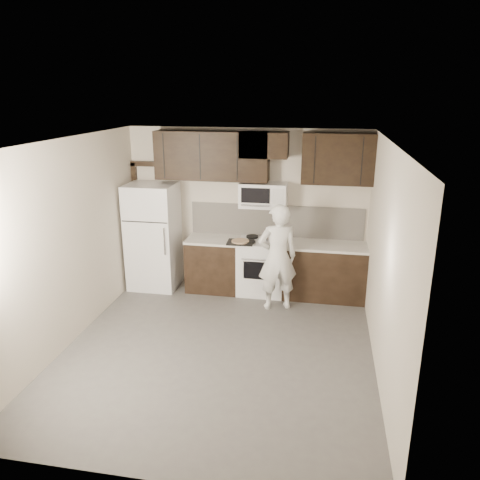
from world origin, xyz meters
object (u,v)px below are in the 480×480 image
(stove, at_px, (261,266))
(refrigerator, at_px, (154,236))
(person, at_px, (277,257))
(microwave, at_px, (263,195))

(stove, height_order, refrigerator, refrigerator)
(stove, height_order, person, person)
(stove, bearing_deg, refrigerator, -178.49)
(stove, relative_size, microwave, 1.24)
(stove, bearing_deg, microwave, 90.10)
(microwave, bearing_deg, stove, -89.90)
(microwave, xyz_separation_m, refrigerator, (-1.85, -0.17, -0.75))
(refrigerator, bearing_deg, stove, 1.51)
(stove, distance_m, microwave, 1.20)
(person, bearing_deg, stove, -78.26)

